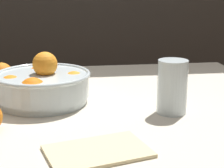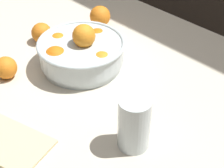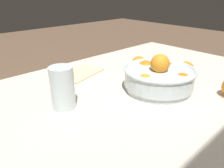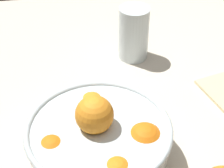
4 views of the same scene
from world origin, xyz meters
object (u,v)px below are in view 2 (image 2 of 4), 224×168
object	(u,v)px
fruit_bowl	(81,52)
orange_loose_aside	(6,68)
juice_glass	(134,125)
orange_loose_near_bowl	(42,33)
orange_loose_front	(100,16)

from	to	relation	value
fruit_bowl	orange_loose_aside	xyz separation A→B (m)	(-0.12, -0.21, -0.02)
juice_glass	orange_loose_near_bowl	distance (m)	0.58
juice_glass	orange_loose_near_bowl	bearing A→B (deg)	166.58
juice_glass	orange_loose_aside	bearing A→B (deg)	-171.53
orange_loose_aside	juice_glass	bearing A→B (deg)	8.47
fruit_bowl	orange_loose_front	bearing A→B (deg)	123.49
orange_loose_near_bowl	orange_loose_front	world-z (taller)	orange_loose_front
juice_glass	orange_loose_aside	distance (m)	0.48
fruit_bowl	orange_loose_near_bowl	world-z (taller)	fruit_bowl
fruit_bowl	orange_loose_front	xyz separation A→B (m)	(-0.15, 0.23, -0.01)
orange_loose_near_bowl	juice_glass	bearing A→B (deg)	-13.42
juice_glass	orange_loose_front	world-z (taller)	juice_glass
juice_glass	orange_loose_aside	xyz separation A→B (m)	(-0.48, -0.07, -0.03)
orange_loose_front	juice_glass	bearing A→B (deg)	-35.77
orange_loose_near_bowl	orange_loose_front	xyz separation A→B (m)	(0.06, 0.23, 0.00)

